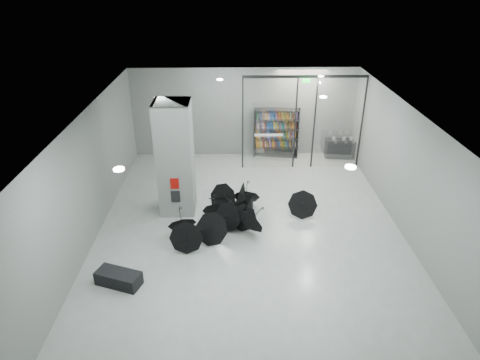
{
  "coord_description": "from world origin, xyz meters",
  "views": [
    {
      "loc": [
        -0.58,
        -11.22,
        7.85
      ],
      "look_at": [
        -0.3,
        1.5,
        1.4
      ],
      "focal_mm": 31.59,
      "sensor_mm": 36.0,
      "label": 1
    }
  ],
  "objects_px": {
    "column": "(175,158)",
    "shop_counter": "(341,149)",
    "umbrella_cluster": "(234,216)",
    "bookshelf": "(276,133)",
    "bench": "(119,278)"
  },
  "relations": [
    {
      "from": "column",
      "to": "shop_counter",
      "type": "relative_size",
      "value": 2.86
    },
    {
      "from": "bench",
      "to": "shop_counter",
      "type": "height_order",
      "value": "shop_counter"
    },
    {
      "from": "bench",
      "to": "bookshelf",
      "type": "height_order",
      "value": "bookshelf"
    },
    {
      "from": "shop_counter",
      "to": "bookshelf",
      "type": "bearing_deg",
      "value": -179.31
    },
    {
      "from": "bookshelf",
      "to": "shop_counter",
      "type": "relative_size",
      "value": 1.6
    },
    {
      "from": "umbrella_cluster",
      "to": "shop_counter",
      "type": "bearing_deg",
      "value": 48.33
    },
    {
      "from": "column",
      "to": "shop_counter",
      "type": "height_order",
      "value": "column"
    },
    {
      "from": "bench",
      "to": "column",
      "type": "bearing_deg",
      "value": 93.55
    },
    {
      "from": "bookshelf",
      "to": "umbrella_cluster",
      "type": "distance_m",
      "value": 6.19
    },
    {
      "from": "column",
      "to": "umbrella_cluster",
      "type": "height_order",
      "value": "column"
    },
    {
      "from": "column",
      "to": "shop_counter",
      "type": "distance_m",
      "value": 8.41
    },
    {
      "from": "shop_counter",
      "to": "umbrella_cluster",
      "type": "height_order",
      "value": "umbrella_cluster"
    },
    {
      "from": "column",
      "to": "bookshelf",
      "type": "bearing_deg",
      "value": 50.15
    },
    {
      "from": "bench",
      "to": "bookshelf",
      "type": "bearing_deg",
      "value": 79.81
    },
    {
      "from": "column",
      "to": "bookshelf",
      "type": "height_order",
      "value": "column"
    }
  ]
}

